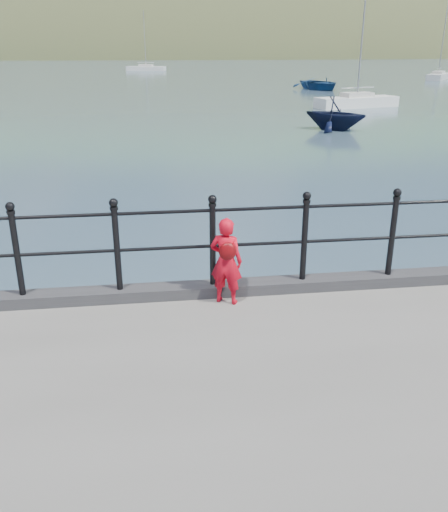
{
  "coord_description": "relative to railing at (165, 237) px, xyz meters",
  "views": [
    {
      "loc": [
        -0.12,
        -6.57,
        4.07
      ],
      "look_at": [
        0.74,
        -0.2,
        1.55
      ],
      "focal_mm": 38.0,
      "sensor_mm": 36.0,
      "label": 1
    }
  ],
  "objects": [
    {
      "name": "child",
      "position": [
        0.74,
        -0.26,
        -0.26
      ],
      "size": [
        0.48,
        0.41,
        1.12
      ],
      "rotation": [
        0.0,
        0.0,
        2.71
      ],
      "color": "red",
      "rests_on": "quay"
    },
    {
      "name": "launch_blue",
      "position": [
        16.23,
        46.1,
        -1.26
      ],
      "size": [
        4.96,
        6.12,
        1.12
      ],
      "primitive_type": "imported",
      "rotation": [
        0.0,
        0.0,
        0.22
      ],
      "color": "navy",
      "rests_on": "ground"
    },
    {
      "name": "launch_navy",
      "position": [
        9.16,
        20.5,
        -1.0
      ],
      "size": [
        4.14,
        4.09,
        1.65
      ],
      "primitive_type": "imported",
      "rotation": [
        0.0,
        0.0,
        0.87
      ],
      "color": "black",
      "rests_on": "ground"
    },
    {
      "name": "ground",
      "position": [
        -0.0,
        0.15,
        -1.82
      ],
      "size": [
        600.0,
        600.0,
        0.0
      ],
      "primitive_type": "plane",
      "color": "#2D4251",
      "rests_on": "ground"
    },
    {
      "name": "sailboat_far",
      "position": [
        35.32,
        59.34,
        -1.48
      ],
      "size": [
        5.25,
        6.05,
        9.04
      ],
      "rotation": [
        0.0,
        0.0,
        0.91
      ],
      "color": "silver",
      "rests_on": "ground"
    },
    {
      "name": "railing",
      "position": [
        0.0,
        0.0,
        0.0
      ],
      "size": [
        18.11,
        0.11,
        1.2
      ],
      "color": "black",
      "rests_on": "kerb"
    },
    {
      "name": "kerb",
      "position": [
        -0.0,
        -0.0,
        -0.75
      ],
      "size": [
        60.0,
        0.3,
        0.15
      ],
      "primitive_type": "cube",
      "color": "#28282B",
      "rests_on": "quay"
    },
    {
      "name": "far_shore",
      "position": [
        38.34,
        239.56,
        -24.39
      ],
      "size": [
        830.0,
        200.0,
        156.0
      ],
      "color": "#333A21",
      "rests_on": "ground"
    },
    {
      "name": "sailboat_near",
      "position": [
        14.08,
        30.53,
        -1.48
      ],
      "size": [
        6.12,
        3.08,
        8.16
      ],
      "rotation": [
        0.0,
        0.0,
        0.26
      ],
      "color": "white",
      "rests_on": "ground"
    },
    {
      "name": "sailboat_deep",
      "position": [
        -0.22,
        87.61,
        -1.48
      ],
      "size": [
        6.52,
        3.5,
        9.22
      ],
      "rotation": [
        0.0,
        0.0,
        -0.27
      ],
      "color": "silver",
      "rests_on": "ground"
    }
  ]
}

